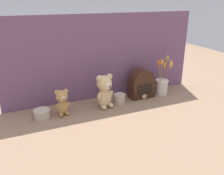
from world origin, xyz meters
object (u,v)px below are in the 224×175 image
object	(u,v)px
teddy_bear_large	(105,90)
flower_vase	(162,83)
teddy_bear_medium	(62,102)
decorative_tin_tall	(119,99)
vintage_radio	(141,84)
decorative_tin_short	(42,114)

from	to	relation	value
teddy_bear_large	flower_vase	xyz separation A→B (m)	(0.48, 0.04, -0.03)
teddy_bear_medium	decorative_tin_tall	world-z (taller)	teddy_bear_medium
teddy_bear_large	vintage_radio	world-z (taller)	teddy_bear_large
teddy_bear_large	flower_vase	world-z (taller)	flower_vase
teddy_bear_medium	decorative_tin_short	bearing A→B (deg)	176.75
teddy_bear_medium	decorative_tin_tall	size ratio (longest dim) A/B	2.09
vintage_radio	decorative_tin_short	distance (m)	0.72
teddy_bear_large	decorative_tin_short	bearing A→B (deg)	178.77
teddy_bear_large	vintage_radio	bearing A→B (deg)	10.04
decorative_tin_tall	decorative_tin_short	xyz separation A→B (m)	(-0.53, -0.01, -0.00)
teddy_bear_medium	flower_vase	xyz separation A→B (m)	(0.76, 0.04, -0.00)
decorative_tin_tall	flower_vase	bearing A→B (deg)	3.12
teddy_bear_large	teddy_bear_medium	distance (m)	0.28
teddy_bear_medium	vintage_radio	size ratio (longest dim) A/B	0.79
decorative_tin_tall	decorative_tin_short	size ratio (longest dim) A/B	0.82
decorative_tin_short	vintage_radio	bearing A→B (deg)	3.63
teddy_bear_medium	decorative_tin_short	distance (m)	0.14
flower_vase	vintage_radio	distance (m)	0.17
teddy_bear_medium	decorative_tin_tall	xyz separation A→B (m)	(0.40, 0.02, -0.06)
flower_vase	decorative_tin_tall	size ratio (longest dim) A/B	3.67
decorative_tin_tall	decorative_tin_short	bearing A→B (deg)	-178.74
flower_vase	decorative_tin_short	xyz separation A→B (m)	(-0.89, -0.03, -0.06)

